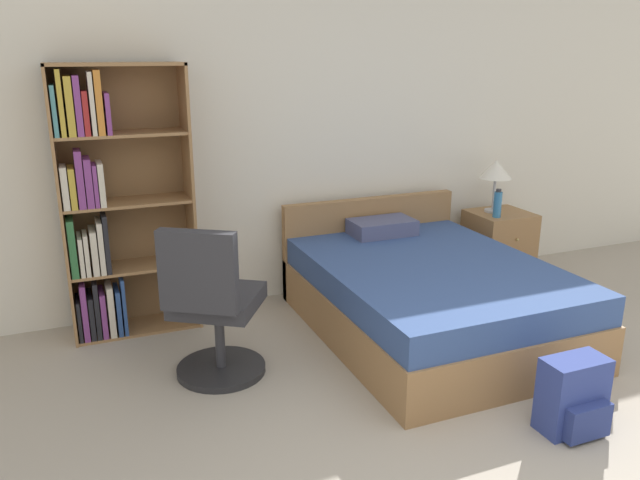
# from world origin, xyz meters

# --- Properties ---
(wall_back) EXTENTS (9.00, 0.06, 2.60)m
(wall_back) POSITION_xyz_m (0.00, 3.23, 1.30)
(wall_back) COLOR silver
(wall_back) RESTS_ON ground_plane
(bookshelf) EXTENTS (0.86, 0.34, 1.84)m
(bookshelf) POSITION_xyz_m (-1.61, 2.97, 0.91)
(bookshelf) COLOR olive
(bookshelf) RESTS_ON ground_plane
(bed) EXTENTS (1.49, 1.97, 0.77)m
(bed) POSITION_xyz_m (0.40, 2.19, 0.27)
(bed) COLOR olive
(bed) RESTS_ON ground_plane
(office_chair) EXTENTS (0.69, 0.72, 0.99)m
(office_chair) POSITION_xyz_m (-1.13, 2.05, 0.45)
(office_chair) COLOR #232326
(office_chair) RESTS_ON ground_plane
(nightstand) EXTENTS (0.49, 0.48, 0.59)m
(nightstand) POSITION_xyz_m (1.54, 2.86, 0.30)
(nightstand) COLOR olive
(nightstand) RESTS_ON ground_plane
(table_lamp) EXTENTS (0.27, 0.27, 0.44)m
(table_lamp) POSITION_xyz_m (1.49, 2.90, 0.94)
(table_lamp) COLOR #B2B2B7
(table_lamp) RESTS_ON nightstand
(water_bottle) EXTENTS (0.07, 0.07, 0.24)m
(water_bottle) POSITION_xyz_m (1.41, 2.75, 0.70)
(water_bottle) COLOR teal
(water_bottle) RESTS_ON nightstand
(backpack_blue) EXTENTS (0.34, 0.25, 0.40)m
(backpack_blue) POSITION_xyz_m (0.47, 0.82, 0.19)
(backpack_blue) COLOR navy
(backpack_blue) RESTS_ON ground_plane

